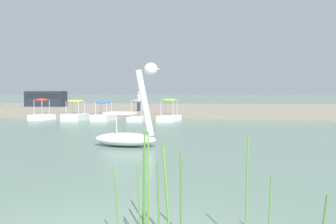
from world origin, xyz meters
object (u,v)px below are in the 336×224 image
(person_on_path, at_px, (139,101))
(parked_van, at_px, (46,98))
(pedal_boat_pink, at_px, (138,115))
(pedal_boat_blue, at_px, (104,115))
(pedal_boat_yellow, at_px, (75,114))
(swan_boat, at_px, (129,130))
(pedal_boat_lime, at_px, (169,115))
(pedal_boat_red, at_px, (42,114))

(person_on_path, height_order, parked_van, parked_van)
(pedal_boat_pink, bearing_deg, person_on_path, 100.17)
(pedal_boat_pink, bearing_deg, parked_van, 134.01)
(pedal_boat_blue, distance_m, pedal_boat_yellow, 2.10)
(pedal_boat_yellow, distance_m, person_on_path, 5.91)
(swan_boat, bearing_deg, pedal_boat_lime, 89.78)
(pedal_boat_lime, distance_m, parked_van, 20.47)
(pedal_boat_yellow, relative_size, pedal_boat_red, 1.05)
(pedal_boat_lime, bearing_deg, pedal_boat_red, 179.37)
(swan_boat, relative_size, pedal_boat_lime, 1.39)
(swan_boat, relative_size, pedal_boat_red, 1.46)
(pedal_boat_lime, xyz_separation_m, parked_van, (-15.35, 13.52, 0.95))
(pedal_boat_lime, xyz_separation_m, person_on_path, (-3.07, 4.44, 0.88))
(pedal_boat_blue, bearing_deg, parked_van, 128.15)
(swan_boat, height_order, pedal_boat_pink, swan_boat)
(swan_boat, relative_size, pedal_boat_pink, 1.65)
(person_on_path, xyz_separation_m, parked_van, (-12.28, 9.08, 0.07))
(person_on_path, bearing_deg, swan_boat, -80.05)
(pedal_boat_blue, bearing_deg, swan_boat, -69.68)
(pedal_boat_red, xyz_separation_m, parked_van, (-5.81, 13.41, 0.96))
(pedal_boat_pink, height_order, parked_van, parked_van)
(pedal_boat_blue, relative_size, parked_van, 0.51)
(pedal_boat_pink, xyz_separation_m, pedal_boat_yellow, (-4.65, 0.07, 0.04))
(swan_boat, relative_size, pedal_boat_blue, 1.39)
(pedal_boat_blue, xyz_separation_m, parked_van, (-10.52, 13.39, 0.99))
(pedal_boat_blue, height_order, parked_van, parked_van)
(person_on_path, bearing_deg, parked_van, 143.53)
(pedal_boat_blue, distance_m, person_on_path, 4.75)
(pedal_boat_red, relative_size, person_on_path, 1.29)
(pedal_boat_pink, height_order, pedal_boat_yellow, pedal_boat_pink)
(swan_boat, bearing_deg, person_on_path, 99.95)
(pedal_boat_blue, bearing_deg, pedal_boat_yellow, -178.03)
(pedal_boat_lime, relative_size, parked_van, 0.52)
(pedal_boat_red, bearing_deg, swan_boat, -53.64)
(pedal_boat_lime, bearing_deg, person_on_path, 124.67)
(pedal_boat_lime, height_order, pedal_boat_yellow, pedal_boat_lime)
(pedal_boat_lime, relative_size, person_on_path, 1.36)
(pedal_boat_lime, distance_m, pedal_boat_blue, 4.83)
(swan_boat, bearing_deg, pedal_boat_blue, 110.32)
(pedal_boat_lime, bearing_deg, parked_van, 138.63)
(swan_boat, distance_m, person_on_path, 17.50)
(parked_van, bearing_deg, pedal_boat_yellow, -57.96)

